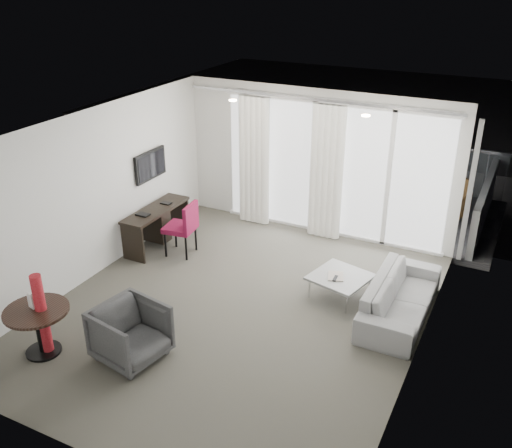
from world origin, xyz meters
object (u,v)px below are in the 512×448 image
at_px(desk_chair, 180,228).
at_px(round_table, 40,331).
at_px(desk, 157,227).
at_px(tub_armchair, 131,333).
at_px(coffee_table, 340,286).
at_px(sofa, 400,297).
at_px(rattan_chair_a, 395,197).
at_px(rattan_chair_b, 451,202).
at_px(red_lamp, 42,315).

distance_m(desk_chair, round_table, 3.06).
distance_m(desk, tub_armchair, 3.14).
height_order(desk, tub_armchair, tub_armchair).
bearing_deg(coffee_table, sofa, -5.36).
height_order(coffee_table, rattan_chair_a, rattan_chair_a).
bearing_deg(rattan_chair_b, desk, -130.28).
bearing_deg(sofa, red_lamp, 126.71).
bearing_deg(desk_chair, coffee_table, -9.41).
bearing_deg(rattan_chair_a, desk, -116.53).
height_order(desk_chair, red_lamp, red_lamp).
height_order(coffee_table, sofa, sofa).
xyz_separation_m(desk_chair, tub_armchair, (1.01, -2.63, -0.10)).
distance_m(tub_armchair, coffee_table, 3.14).
relative_size(sofa, rattan_chair_a, 2.49).
bearing_deg(rattan_chair_a, rattan_chair_b, 31.63).
bearing_deg(round_table, rattan_chair_b, 58.50).
distance_m(round_table, rattan_chair_a, 6.87).
distance_m(desk, red_lamp, 3.17).
bearing_deg(coffee_table, round_table, -134.83).
xyz_separation_m(coffee_table, rattan_chair_a, (-0.01, 3.27, 0.22)).
bearing_deg(tub_armchair, desk, 39.93).
distance_m(round_table, tub_armchair, 1.17).
distance_m(round_table, sofa, 4.80).
height_order(desk_chair, round_table, desk_chair).
distance_m(desk, coffee_table, 3.42).
relative_size(tub_armchair, sofa, 0.41).
relative_size(desk, coffee_table, 1.86).
bearing_deg(desk, coffee_table, -3.40).
xyz_separation_m(desk, sofa, (4.32, -0.29, -0.05)).
height_order(desk_chair, tub_armchair, desk_chair).
relative_size(coffee_table, rattan_chair_a, 0.99).
height_order(round_table, coffee_table, round_table).
bearing_deg(round_table, desk, 98.49).
height_order(red_lamp, tub_armchair, red_lamp).
bearing_deg(desk_chair, tub_armchair, -76.31).
bearing_deg(desk, sofa, -3.81).
bearing_deg(rattan_chair_a, tub_armchair, -86.19).
distance_m(coffee_table, rattan_chair_b, 3.59).
height_order(desk, desk_chair, desk_chair).
height_order(desk, red_lamp, red_lamp).
xyz_separation_m(round_table, sofa, (3.85, 2.87, -0.03)).
height_order(desk_chair, rattan_chair_b, desk_chair).
distance_m(desk_chair, coffee_table, 2.88).
bearing_deg(sofa, round_table, 126.71).
bearing_deg(rattan_chair_b, desk_chair, -125.74).
distance_m(red_lamp, rattan_chair_b, 7.45).
bearing_deg(sofa, tub_armchair, 131.50).
height_order(desk, rattan_chair_b, rattan_chair_b).
xyz_separation_m(desk, rattan_chair_b, (4.39, 3.24, 0.08)).
bearing_deg(red_lamp, round_table, -143.20).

